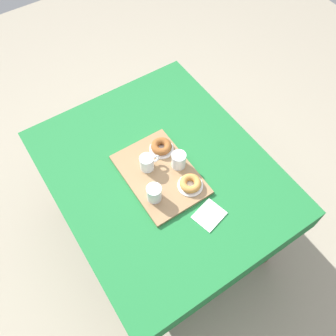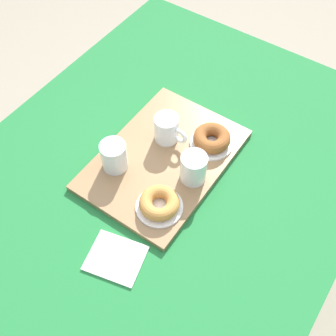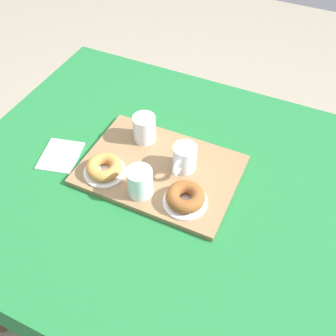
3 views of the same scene
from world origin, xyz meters
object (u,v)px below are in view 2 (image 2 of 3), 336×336
tea_mug_left (167,129)px  sugar_donut_right (159,203)px  donut_plate_left (211,143)px  sugar_donut_left (212,138)px  water_glass_near (114,157)px  water_glass_far (193,169)px  serving_tray (163,159)px  dining_table (173,178)px  donut_plate_right (159,207)px  paper_napkin (116,258)px

tea_mug_left → sugar_donut_right: (0.21, 0.12, -0.02)m
donut_plate_left → sugar_donut_left: (0.00, 0.00, 0.02)m
water_glass_near → water_glass_far: same height
serving_tray → water_glass_far: 0.12m
serving_tray → sugar_donut_left: size_ratio=4.27×
water_glass_near → dining_table: bearing=136.4°
donut_plate_right → sugar_donut_right: 0.02m
dining_table → donut_plate_right: size_ratio=10.01×
serving_tray → tea_mug_left: bearing=-153.8°
dining_table → sugar_donut_left: 0.19m
sugar_donut_left → sugar_donut_right: 0.27m
sugar_donut_left → sugar_donut_right: size_ratio=1.02×
dining_table → donut_plate_right: bearing=21.5°
donut_plate_left → donut_plate_right: size_ratio=1.00×
serving_tray → paper_napkin: size_ratio=3.44×
donut_plate_right → donut_plate_left: bearing=179.7°
dining_table → paper_napkin: (0.34, 0.05, 0.10)m
tea_mug_left → donut_plate_left: bearing=114.7°
tea_mug_left → sugar_donut_right: size_ratio=1.02×
donut_plate_right → dining_table: bearing=-158.5°
sugar_donut_right → water_glass_near: bearing=-103.0°
donut_plate_left → donut_plate_right: same height
donut_plate_left → donut_plate_right: 0.27m
water_glass_near → serving_tray: bearing=136.4°
dining_table → donut_plate_left: size_ratio=10.01×
donut_plate_left → paper_napkin: bearing=-1.7°
dining_table → donut_plate_left: (-0.10, 0.07, 0.12)m
serving_tray → sugar_donut_right: (0.14, 0.09, 0.03)m
water_glass_near → sugar_donut_right: 0.19m
tea_mug_left → sugar_donut_left: (-0.06, 0.12, -0.01)m
sugar_donut_right → donut_plate_left: bearing=179.7°
serving_tray → paper_napkin: serving_tray is taller
dining_table → paper_napkin: bearing=9.0°
water_glass_far → sugar_donut_left: 0.13m
water_glass_near → donut_plate_left: 0.29m
dining_table → serving_tray: (0.02, -0.02, 0.11)m
tea_mug_left → paper_napkin: tea_mug_left is taller
sugar_donut_left → sugar_donut_right: (0.27, -0.00, -0.00)m
tea_mug_left → donut_plate_left: (-0.06, 0.12, -0.04)m
serving_tray → sugar_donut_right: size_ratio=4.36×
water_glass_far → sugar_donut_left: bearing=-171.5°
water_glass_far → sugar_donut_left: size_ratio=0.82×
sugar_donut_left → donut_plate_right: 0.27m
dining_table → sugar_donut_right: 0.23m
dining_table → water_glass_far: size_ratio=14.18×
tea_mug_left → donut_plate_right: tea_mug_left is taller
donut_plate_right → paper_napkin: 0.18m
serving_tray → water_glass_near: size_ratio=5.23×
water_glass_far → tea_mug_left: bearing=-118.5°
water_glass_near → sugar_donut_right: water_glass_near is taller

